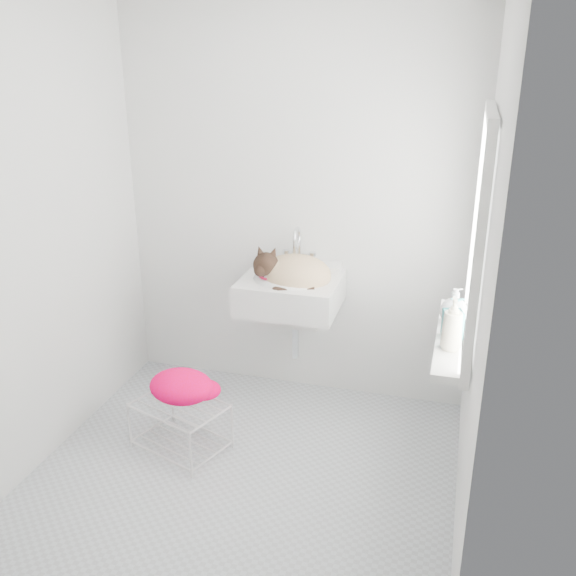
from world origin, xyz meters
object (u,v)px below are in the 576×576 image
(sink, at_px, (291,278))
(cat, at_px, (292,273))
(bottle_c, at_px, (453,323))
(wire_rack, at_px, (181,425))
(bottle_a, at_px, (450,349))
(bottle_b, at_px, (451,337))

(sink, xyz_separation_m, cat, (0.01, -0.02, 0.04))
(bottle_c, bearing_deg, wire_rack, -170.52)
(bottle_a, distance_m, bottle_c, 0.31)
(bottle_b, bearing_deg, cat, 149.37)
(wire_rack, relative_size, bottle_b, 2.42)
(cat, height_order, bottle_b, cat)
(sink, bearing_deg, bottle_c, -23.02)
(bottle_b, bearing_deg, bottle_a, -90.00)
(bottle_b, xyz_separation_m, bottle_c, (0.00, 0.17, 0.00))
(sink, xyz_separation_m, bottle_b, (0.95, -0.57, 0.00))
(sink, height_order, wire_rack, sink)
(cat, relative_size, bottle_b, 2.37)
(cat, distance_m, bottle_b, 1.09)
(sink, distance_m, wire_rack, 1.06)
(bottle_a, bearing_deg, bottle_b, 90.00)
(bottle_b, bearing_deg, sink, 148.92)
(sink, xyz_separation_m, bottle_c, (0.95, -0.40, 0.00))
(bottle_a, bearing_deg, bottle_c, 90.00)
(sink, bearing_deg, wire_rack, -125.90)
(cat, distance_m, wire_rack, 1.08)
(sink, distance_m, bottle_a, 1.19)
(bottle_c, bearing_deg, bottle_a, -90.00)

